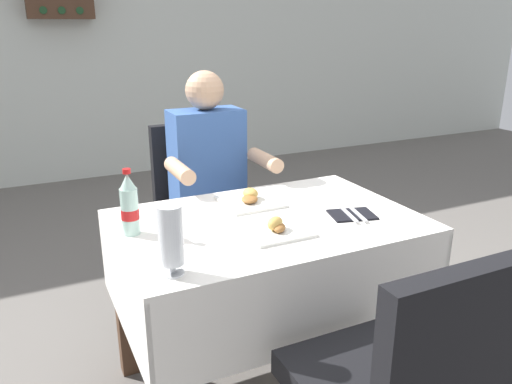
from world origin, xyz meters
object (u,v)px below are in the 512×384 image
main_dining_table (267,261)px  chair_far_diner_seat (201,206)px  seated_diner_far (211,182)px  cola_bottle_primary (129,206)px  napkin_cutlery_set (352,214)px  beer_glass_left (171,239)px  plate_near_camera (275,228)px  plate_far_diner (250,200)px

main_dining_table → chair_far_diner_seat: chair_far_diner_seat is taller
seated_diner_far → cola_bottle_primary: size_ratio=5.20×
seated_diner_far → napkin_cutlery_set: seated_diner_far is taller
main_dining_table → napkin_cutlery_set: bearing=-19.3°
seated_diner_far → cola_bottle_primary: bearing=-131.9°
seated_diner_far → beer_glass_left: size_ratio=5.75×
plate_near_camera → cola_bottle_primary: cola_bottle_primary is taller
main_dining_table → plate_far_diner: bearing=84.3°
plate_far_diner → cola_bottle_primary: 0.54m
beer_glass_left → seated_diner_far: bearing=63.0°
plate_near_camera → plate_far_diner: plate_near_camera is taller
chair_far_diner_seat → plate_near_camera: 0.93m
chair_far_diner_seat → cola_bottle_primary: 0.91m
plate_near_camera → napkin_cutlery_set: size_ratio=1.18×
seated_diner_far → plate_far_diner: (-0.00, -0.47, 0.06)m
seated_diner_far → beer_glass_left: seated_diner_far is taller
beer_glass_left → cola_bottle_primary: cola_bottle_primary is taller
plate_far_diner → beer_glass_left: 0.68m
main_dining_table → cola_bottle_primary: 0.58m
main_dining_table → napkin_cutlery_set: 0.38m
plate_far_diner → beer_glass_left: bearing=-135.2°
beer_glass_left → napkin_cutlery_set: (0.78, 0.17, -0.11)m
beer_glass_left → napkin_cutlery_set: beer_glass_left is taller
seated_diner_far → beer_glass_left: bearing=-117.0°
plate_far_diner → napkin_cutlery_set: bearing=-45.9°
plate_far_diner → seated_diner_far: bearing=89.5°
cola_bottle_primary → napkin_cutlery_set: bearing=-13.3°
chair_far_diner_seat → cola_bottle_primary: size_ratio=4.00×
chair_far_diner_seat → plate_far_diner: (0.02, -0.58, 0.21)m
napkin_cutlery_set → seated_diner_far: bearing=110.7°
plate_far_diner → plate_near_camera: bearing=-99.0°
cola_bottle_primary → beer_glass_left: bearing=-83.0°
main_dining_table → chair_far_diner_seat: (-0.00, 0.78, -0.02)m
chair_far_diner_seat → napkin_cutlery_set: chair_far_diner_seat is taller
seated_diner_far → plate_near_camera: seated_diner_far is taller
plate_near_camera → beer_glass_left: beer_glass_left is taller
plate_far_diner → main_dining_table: bearing=-95.7°
seated_diner_far → plate_near_camera: size_ratio=5.44×
plate_far_diner → chair_far_diner_seat: bearing=91.9°
cola_bottle_primary → plate_far_diner: bearing=12.3°
main_dining_table → cola_bottle_primary: bearing=170.8°
seated_diner_far → cola_bottle_primary: (-0.53, -0.59, 0.15)m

